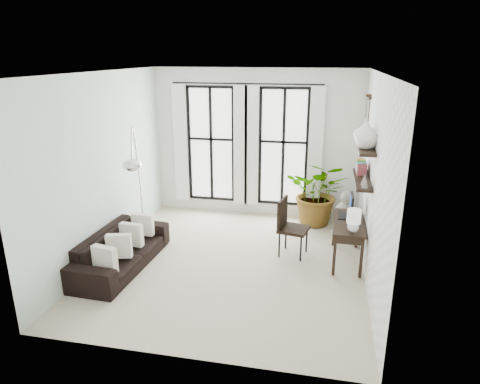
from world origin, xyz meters
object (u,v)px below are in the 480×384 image
(plant, at_px, (319,192))
(desk, at_px, (348,225))
(sofa, at_px, (121,250))
(arc_lamp, at_px, (135,156))
(buddha, at_px, (346,218))
(desk_chair, at_px, (289,223))

(plant, bearing_deg, desk, -72.16)
(sofa, xyz_separation_m, plant, (3.20, 2.63, 0.39))
(sofa, distance_m, arc_lamp, 1.60)
(sofa, bearing_deg, arc_lamp, -7.09)
(buddha, bearing_deg, plant, 132.41)
(sofa, height_order, buddha, buddha)
(sofa, xyz_separation_m, desk_chair, (2.73, 1.06, 0.28))
(plant, height_order, desk, plant)
(plant, height_order, desk_chair, plant)
(desk, distance_m, desk_chair, 1.03)
(desk_chair, height_order, buddha, desk_chair)
(sofa, relative_size, arc_lamp, 0.92)
(plant, bearing_deg, desk_chair, -106.90)
(sofa, relative_size, buddha, 2.22)
(desk, xyz_separation_m, arc_lamp, (-3.64, -0.34, 1.10))
(buddha, bearing_deg, sofa, -151.83)
(desk_chair, bearing_deg, buddha, 54.21)
(desk, relative_size, buddha, 1.30)
(sofa, xyz_separation_m, desk, (3.75, 0.94, 0.39))
(buddha, bearing_deg, arc_lamp, -158.77)
(sofa, bearing_deg, desk, -73.25)
(plant, xyz_separation_m, desk_chair, (-0.48, -1.57, -0.11))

